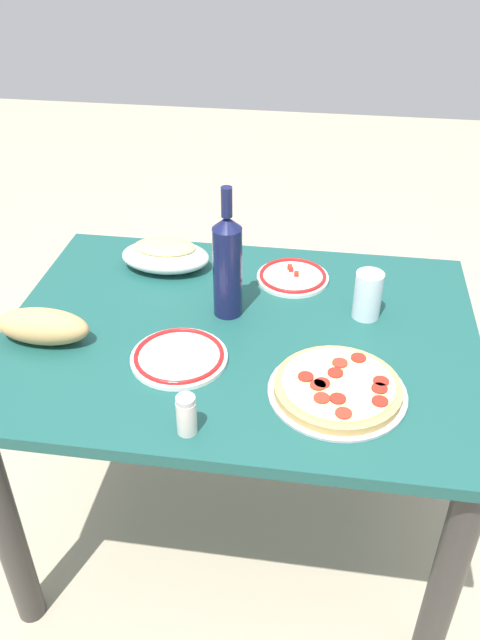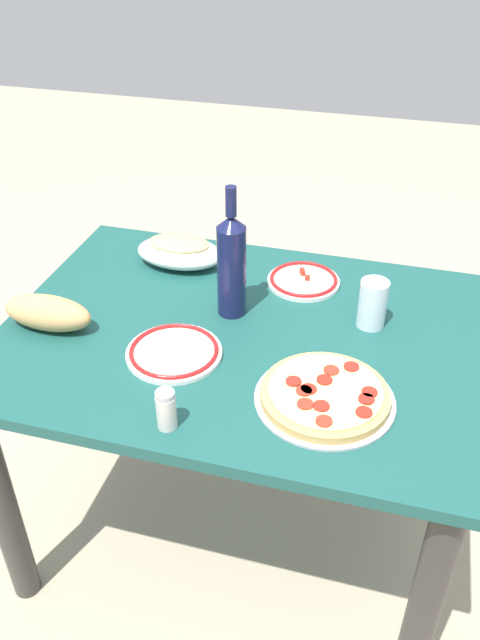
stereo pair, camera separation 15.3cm
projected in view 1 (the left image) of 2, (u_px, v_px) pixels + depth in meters
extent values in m
plane|color=tan|center=(240.00, 522.00, 1.95)|extent=(8.00, 8.00, 0.00)
cube|color=#194C47|center=(240.00, 335.00, 1.55)|extent=(1.12, 0.84, 0.03)
cylinder|color=#33302D|center=(419.00, 375.00, 1.99)|extent=(0.07, 0.07, 0.68)
cylinder|color=#33302D|center=(104.00, 346.00, 2.11)|extent=(0.07, 0.07, 0.68)
cylinder|color=#33302D|center=(445.00, 586.00, 1.40)|extent=(0.07, 0.07, 0.68)
cylinder|color=#33302D|center=(7.00, 529.00, 1.53)|extent=(0.07, 0.07, 0.68)
cylinder|color=#B7B7BC|center=(337.00, 392.00, 1.36)|extent=(0.29, 0.29, 0.01)
cylinder|color=tan|center=(338.00, 388.00, 1.35)|extent=(0.27, 0.27, 0.02)
cylinder|color=#EFD684|center=(338.00, 383.00, 1.35)|extent=(0.23, 0.23, 0.01)
cylinder|color=maroon|center=(338.00, 399.00, 1.30)|extent=(0.03, 0.03, 0.00)
cylinder|color=#B22D1E|center=(344.00, 413.00, 1.27)|extent=(0.03, 0.03, 0.00)
cylinder|color=maroon|center=(380.00, 388.00, 1.33)|extent=(0.03, 0.03, 0.00)
cylinder|color=#B22D1E|center=(322.00, 398.00, 1.30)|extent=(0.03, 0.03, 0.00)
cylinder|color=maroon|center=(322.00, 383.00, 1.34)|extent=(0.03, 0.03, 0.00)
cylinder|color=maroon|center=(358.00, 358.00, 1.41)|extent=(0.03, 0.03, 0.00)
cylinder|color=#B22D1E|center=(340.00, 363.00, 1.39)|extent=(0.03, 0.03, 0.00)
cylinder|color=#B22D1E|center=(318.00, 385.00, 1.33)|extent=(0.03, 0.03, 0.00)
cylinder|color=maroon|center=(381.00, 381.00, 1.34)|extent=(0.03, 0.03, 0.00)
cylinder|color=maroon|center=(380.00, 401.00, 1.29)|extent=(0.03, 0.03, 0.00)
cylinder|color=maroon|center=(306.00, 377.00, 1.36)|extent=(0.03, 0.03, 0.00)
cylinder|color=maroon|center=(335.00, 373.00, 1.37)|extent=(0.03, 0.03, 0.00)
ellipsoid|color=white|center=(165.00, 257.00, 1.77)|extent=(0.24, 0.15, 0.07)
ellipsoid|color=#AD2819|center=(165.00, 253.00, 1.76)|extent=(0.20, 0.12, 0.03)
ellipsoid|color=#EACC75|center=(165.00, 247.00, 1.75)|extent=(0.17, 0.10, 0.02)
cylinder|color=#141942|center=(228.00, 272.00, 1.54)|extent=(0.07, 0.07, 0.23)
cone|color=#141942|center=(227.00, 223.00, 1.47)|extent=(0.07, 0.07, 0.03)
cylinder|color=#141942|center=(227.00, 202.00, 1.44)|extent=(0.03, 0.03, 0.07)
cylinder|color=silver|center=(368.00, 295.00, 1.56)|extent=(0.07, 0.07, 0.12)
cylinder|color=white|center=(179.00, 358.00, 1.45)|extent=(0.22, 0.22, 0.01)
torus|color=red|center=(179.00, 355.00, 1.45)|extent=(0.20, 0.20, 0.01)
cylinder|color=white|center=(293.00, 278.00, 1.73)|extent=(0.19, 0.19, 0.01)
torus|color=red|center=(293.00, 275.00, 1.73)|extent=(0.18, 0.18, 0.01)
cube|color=#AD2819|center=(296.00, 274.00, 1.73)|extent=(0.01, 0.01, 0.01)
cube|color=#AD2819|center=(291.00, 269.00, 1.75)|extent=(0.01, 0.01, 0.01)
cube|color=#AD2819|center=(290.00, 267.00, 1.76)|extent=(0.01, 0.01, 0.01)
ellipsoid|color=tan|center=(43.00, 326.00, 1.49)|extent=(0.22, 0.09, 0.08)
cylinder|color=silver|center=(187.00, 417.00, 1.25)|extent=(0.04, 0.04, 0.07)
cylinder|color=#B7B7BC|center=(185.00, 400.00, 1.22)|extent=(0.04, 0.04, 0.01)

